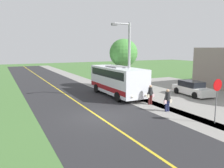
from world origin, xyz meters
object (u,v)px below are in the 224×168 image
(shuttle_bus_front, at_px, (117,79))
(stop_sign, at_px, (217,93))
(tree_curbside, at_px, (123,53))
(pedestrian_waiting, at_px, (150,94))
(parked_car_near, at_px, (192,89))
(pedestrian_with_bags, at_px, (167,100))
(street_light_pole, at_px, (128,57))

(shuttle_bus_front, xyz_separation_m, stop_sign, (-1.53, 10.40, 0.31))
(shuttle_bus_front, relative_size, tree_curbside, 1.35)
(pedestrian_waiting, height_order, stop_sign, stop_sign)
(shuttle_bus_front, distance_m, stop_sign, 10.52)
(pedestrian_waiting, xyz_separation_m, tree_curbside, (-2.05, -8.24, 3.28))
(parked_car_near, xyz_separation_m, tree_curbside, (4.10, -7.04, 3.50))
(pedestrian_with_bags, height_order, pedestrian_waiting, pedestrian_with_bags)
(stop_sign, height_order, parked_car_near, stop_sign)
(parked_car_near, bearing_deg, shuttle_bus_front, -25.47)
(pedestrian_with_bags, bearing_deg, street_light_pole, -86.21)
(tree_curbside, bearing_deg, street_light_pole, 64.36)
(street_light_pole, distance_m, parked_car_near, 7.61)
(pedestrian_with_bags, distance_m, pedestrian_waiting, 2.35)
(shuttle_bus_front, bearing_deg, pedestrian_with_bags, 95.37)
(shuttle_bus_front, relative_size, pedestrian_waiting, 4.71)
(street_light_pole, height_order, tree_curbside, street_light_pole)
(pedestrian_with_bags, height_order, parked_car_near, pedestrian_with_bags)
(shuttle_bus_front, bearing_deg, stop_sign, 98.36)
(pedestrian_with_bags, bearing_deg, shuttle_bus_front, -84.63)
(parked_car_near, bearing_deg, tree_curbside, -59.75)
(parked_car_near, relative_size, tree_curbside, 0.77)
(pedestrian_with_bags, xyz_separation_m, parked_car_near, (-6.29, -3.54, -0.24))
(pedestrian_waiting, distance_m, parked_car_near, 6.27)
(pedestrian_with_bags, bearing_deg, parked_car_near, -150.60)
(pedestrian_waiting, relative_size, street_light_pole, 0.24)
(parked_car_near, distance_m, tree_curbside, 8.87)
(shuttle_bus_front, distance_m, parked_car_near, 7.74)
(street_light_pole, height_order, parked_car_near, street_light_pole)
(pedestrian_with_bags, relative_size, parked_car_near, 0.38)
(street_light_pole, relative_size, parked_car_near, 1.57)
(pedestrian_with_bags, distance_m, parked_car_near, 7.22)
(stop_sign, bearing_deg, pedestrian_with_bags, -76.03)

